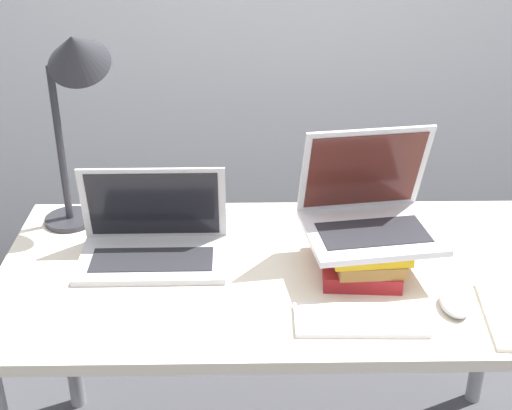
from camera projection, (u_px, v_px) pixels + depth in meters
The scene contains 7 objects.
desk at pixel (285, 294), 1.83m from camera, with size 1.44×0.73×0.71m.
laptop_left at pixel (153, 241), 1.82m from camera, with size 0.38×0.22×0.23m.
book_stack at pixel (361, 249), 1.78m from camera, with size 0.21×0.29×0.10m.
laptop_on_books at pixel (369, 211), 1.74m from camera, with size 0.35×0.30×0.26m.
wireless_keyboard at pixel (360, 320), 1.59m from camera, with size 0.30×0.12×0.01m.
mouse at pixel (454, 304), 1.63m from camera, with size 0.07×0.11×0.03m.
desk_lamp at pixel (74, 74), 1.78m from camera, with size 0.23×0.20×0.59m.
Camera 1 is at (-0.10, -1.15, 1.68)m, focal length 50.00 mm.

